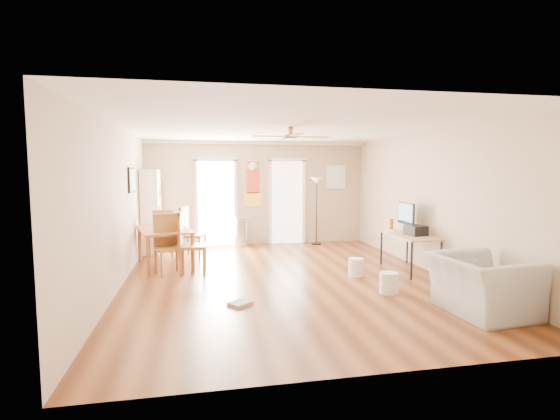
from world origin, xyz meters
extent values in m
plane|color=brown|center=(0.00, 0.00, 0.00)|extent=(7.00, 7.00, 0.00)
cube|color=red|center=(-0.13, 3.48, 1.55)|extent=(0.46, 0.03, 1.10)
cube|color=white|center=(2.05, 3.47, 1.70)|extent=(0.50, 0.04, 0.60)
cube|color=black|center=(-2.73, 1.40, 1.70)|extent=(0.04, 0.66, 0.48)
cylinder|color=silver|center=(-0.47, 3.23, 0.36)|extent=(0.36, 0.36, 0.72)
cube|color=silver|center=(2.20, 0.57, 0.70)|extent=(0.25, 0.42, 0.02)
cube|color=black|center=(2.45, 0.04, 0.78)|extent=(0.35, 0.39, 0.18)
cylinder|color=#D04912|center=(2.30, 0.73, 0.80)|extent=(0.09, 0.09, 0.23)
cylinder|color=silver|center=(1.26, -0.04, 0.16)|extent=(0.32, 0.32, 0.32)
cylinder|color=silver|center=(1.37, -1.13, 0.16)|extent=(0.36, 0.36, 0.32)
cube|color=#9C9B96|center=(-0.94, -1.24, 0.02)|extent=(0.38, 0.37, 0.04)
imported|color=#A8A9A4|center=(2.15, -2.22, 0.38)|extent=(1.10, 1.24, 0.77)
camera|label=1|loc=(-1.50, -6.99, 1.91)|focal=26.87mm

